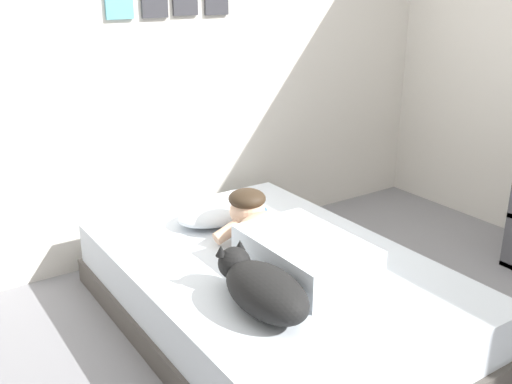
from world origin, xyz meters
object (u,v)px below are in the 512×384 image
object	(u,v)px
dog	(262,288)
coffee_cup	(256,213)
person_lying	(287,242)
bed	(273,293)
cell_phone	(319,253)
pillow	(219,213)

from	to	relation	value
dog	coffee_cup	distance (m)	1.00
dog	coffee_cup	size ratio (longest dim) A/B	4.60
person_lying	coffee_cup	bearing A→B (deg)	71.58
bed	cell_phone	bearing A→B (deg)	-17.00
pillow	coffee_cup	world-z (taller)	pillow
bed	person_lying	world-z (taller)	person_lying
pillow	dog	world-z (taller)	dog
bed	coffee_cup	distance (m)	0.59
pillow	dog	size ratio (longest dim) A/B	0.90
pillow	cell_phone	world-z (taller)	pillow
coffee_cup	cell_phone	distance (m)	0.57
person_lying	coffee_cup	distance (m)	0.57
bed	coffee_cup	world-z (taller)	coffee_cup
pillow	cell_phone	bearing A→B (deg)	-72.46
pillow	dog	xyz separation A→B (m)	(-0.34, -0.92, 0.05)
bed	cell_phone	xyz separation A→B (m)	(0.24, -0.07, 0.19)
person_lying	dog	world-z (taller)	person_lying
bed	coffee_cup	size ratio (longest dim) A/B	16.28
pillow	person_lying	world-z (taller)	person_lying
dog	pillow	bearing A→B (deg)	69.93
person_lying	dog	size ratio (longest dim) A/B	1.60
person_lying	dog	bearing A→B (deg)	-139.76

